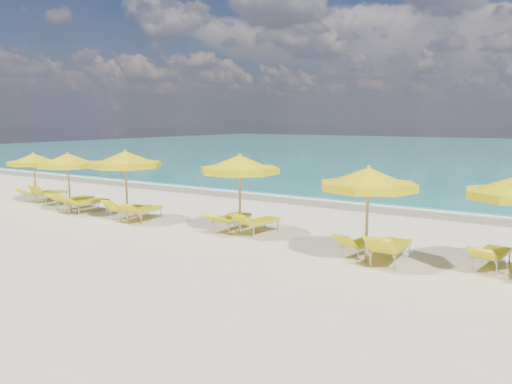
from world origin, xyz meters
The scene contains 21 objects.
ground_plane centered at (0.00, 0.00, 0.00)m, with size 120.00×120.00×0.00m, color beige.
ocean centered at (0.00, 48.00, 0.00)m, with size 120.00×80.00×0.30m, color #14736A.
wet_sand_band centered at (0.00, 7.40, 0.00)m, with size 120.00×2.60×0.01m, color tan.
foam_line centered at (0.00, 8.20, 0.00)m, with size 120.00×1.20×0.03m, color white.
whitecap_near centered at (-6.00, 17.00, 0.00)m, with size 14.00×0.36×0.05m, color white.
umbrella_1 centered at (-10.81, 0.60, 1.85)m, with size 2.48×2.48×2.17m.
umbrella_2 centered at (-7.52, -0.12, 2.00)m, with size 2.92×2.92×2.34m.
umbrella_3 centered at (-4.49, 0.01, 2.16)m, with size 2.91×2.91×2.53m.
umbrella_4 centered at (0.02, 0.54, 2.17)m, with size 3.28×3.28×2.54m.
umbrella_5 centered at (4.53, -0.41, 2.10)m, with size 2.66×2.66×2.46m.
lounger_1_left centered at (-11.19, 0.95, 0.20)m, with size 0.63×1.70×0.66m.
lounger_1_right centered at (-10.43, 1.06, 0.22)m, with size 0.92×1.83×0.85m.
lounger_2_left centered at (-8.06, 0.48, 0.23)m, with size 0.75×1.98×0.77m.
lounger_2_right centered at (-6.99, 0.28, 0.24)m, with size 0.77×2.01×0.84m.
lounger_3_left centered at (-4.86, 0.29, 0.21)m, with size 0.65×1.70×0.81m.
lounger_3_right centered at (-4.00, 0.32, 0.23)m, with size 0.97×2.00×0.80m.
lounger_4_left centered at (-0.50, 0.77, 0.24)m, with size 0.77×2.06×0.74m.
lounger_4_right centered at (0.52, 0.84, 0.22)m, with size 0.86×1.89×0.81m.
lounger_5_left centered at (4.17, 0.17, 0.20)m, with size 0.82×1.69×0.71m.
lounger_5_right centered at (5.05, -0.07, 0.25)m, with size 0.72×2.00×0.89m.
lounger_6_left centered at (7.26, 0.77, 0.22)m, with size 0.81×1.87×0.73m.
Camera 1 is at (8.83, -12.15, 3.58)m, focal length 35.00 mm.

